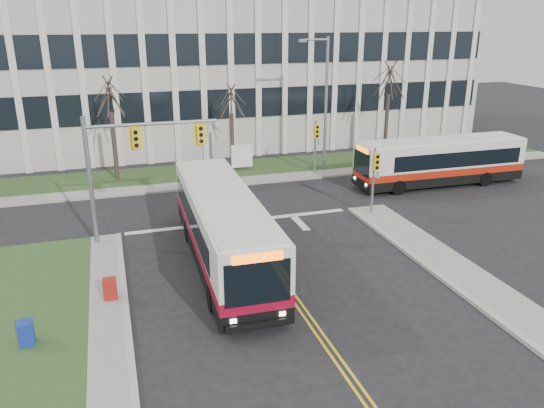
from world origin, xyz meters
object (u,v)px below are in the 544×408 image
(bus_cross, at_px, (440,163))
(newspaper_box_red, at_px, (110,290))
(newspaper_box_blue, at_px, (26,335))
(directory_sign, at_px, (242,156))
(bus_main, at_px, (223,230))
(streetlight, at_px, (324,98))

(bus_cross, bearing_deg, newspaper_box_red, -65.11)
(newspaper_box_red, bearing_deg, newspaper_box_blue, -137.78)
(directory_sign, height_order, bus_main, bus_main)
(newspaper_box_blue, xyz_separation_m, newspaper_box_red, (2.70, 2.32, 0.00))
(streetlight, xyz_separation_m, newspaper_box_red, (-14.83, -14.83, -4.72))
(newspaper_box_blue, bearing_deg, bus_main, 23.16)
(newspaper_box_blue, bearing_deg, streetlight, 37.85)
(directory_sign, xyz_separation_m, bus_cross, (11.50, -6.68, 0.32))
(streetlight, distance_m, bus_cross, 8.86)
(directory_sign, bearing_deg, newspaper_box_blue, -123.05)
(bus_main, xyz_separation_m, bus_cross, (15.92, 7.44, -0.12))
(directory_sign, relative_size, bus_main, 0.17)
(bus_cross, relative_size, newspaper_box_red, 11.73)
(streetlight, xyz_separation_m, directory_sign, (-5.53, 1.30, -4.02))
(streetlight, relative_size, directory_sign, 4.60)
(directory_sign, distance_m, newspaper_box_red, 18.63)
(streetlight, bearing_deg, bus_cross, -42.03)
(directory_sign, bearing_deg, bus_cross, -30.16)
(directory_sign, height_order, newspaper_box_blue, directory_sign)
(bus_main, distance_m, newspaper_box_blue, 8.80)
(directory_sign, distance_m, bus_cross, 13.31)
(directory_sign, xyz_separation_m, newspaper_box_blue, (-12.00, -18.45, -0.70))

